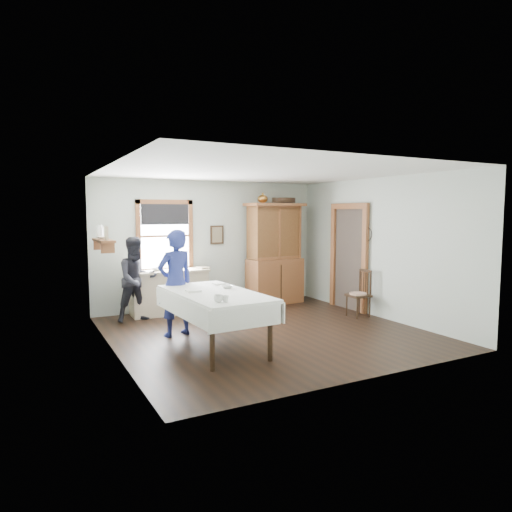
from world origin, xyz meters
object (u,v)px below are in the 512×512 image
pail (241,301)px  wicker_basket (258,304)px  work_counter (169,292)px  figure_dark (137,282)px  china_hutch (275,254)px  woman_blue (176,287)px  dining_table (215,320)px  spindle_chair (358,293)px

pail → wicker_basket: size_ratio=0.96×
work_counter → figure_dark: (-0.72, -0.33, 0.29)m
china_hutch → wicker_basket: china_hutch is taller
work_counter → woman_blue: size_ratio=0.95×
wicker_basket → figure_dark: size_ratio=0.22×
dining_table → pail: size_ratio=6.97×
pail → figure_dark: (-2.26, -0.19, 0.58)m
spindle_chair → woman_blue: woman_blue is taller
spindle_chair → pail: spindle_chair is taller
woman_blue → spindle_chair: bearing=161.3°
wicker_basket → figure_dark: 2.60m
dining_table → wicker_basket: 2.89m
wicker_basket → woman_blue: (-2.19, -1.22, 0.72)m
woman_blue → work_counter: bearing=-116.9°
china_hutch → wicker_basket: 1.26m
china_hutch → figure_dark: 3.18m
pail → wicker_basket: bearing=-46.5°
china_hutch → figure_dark: (-3.14, -0.29, -0.39)m
wicker_basket → woman_blue: 2.61m
spindle_chair → wicker_basket: 2.11m
dining_table → spindle_chair: bearing=10.7°
dining_table → figure_dark: (-0.63, 2.25, 0.31)m
china_hutch → figure_dark: china_hutch is taller
dining_table → pail: dining_table is taller
pail → woman_blue: bearing=-142.2°
china_hutch → dining_table: china_hutch is taller
work_counter → dining_table: (-0.09, -2.58, -0.02)m
woman_blue → china_hutch: bearing=-163.9°
china_hutch → pail: 1.31m
china_hutch → pail: bearing=-176.8°
pail → wicker_basket: 0.38m
spindle_chair → wicker_basket: (-1.39, 1.54, -0.37)m
work_counter → pail: work_counter is taller
woman_blue → figure_dark: 1.35m
work_counter → spindle_chair: spindle_chair is taller
china_hutch → dining_table: size_ratio=1.05×
spindle_chair → figure_dark: figure_dark is taller
china_hutch → wicker_basket: size_ratio=7.06×
pail → woman_blue: size_ratio=0.19×
dining_table → woman_blue: woman_blue is taller
pail → china_hutch: bearing=6.8°
dining_table → woman_blue: (-0.30, 0.94, 0.39)m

